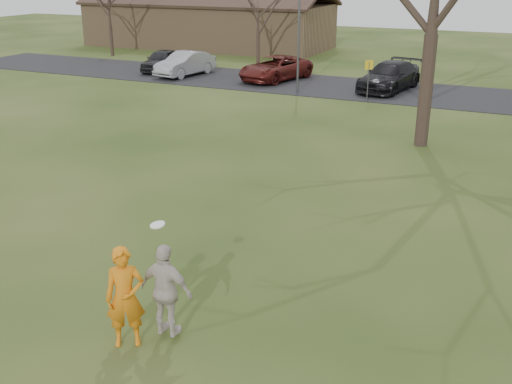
% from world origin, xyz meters
% --- Properties ---
extents(ground, '(120.00, 120.00, 0.00)m').
position_xyz_m(ground, '(0.00, 0.00, 0.00)').
color(ground, '#1E380F').
rests_on(ground, ground).
extents(parking_strip, '(62.00, 6.50, 0.04)m').
position_xyz_m(parking_strip, '(0.00, 25.00, 0.02)').
color(parking_strip, black).
rests_on(parking_strip, ground).
extents(player_defender, '(0.85, 0.78, 1.95)m').
position_xyz_m(player_defender, '(-0.48, -0.63, 0.98)').
color(player_defender, orange).
rests_on(player_defender, ground).
extents(car_0, '(2.24, 4.23, 1.37)m').
position_xyz_m(car_0, '(-16.55, 25.43, 0.73)').
color(car_0, black).
rests_on(car_0, parking_strip).
extents(car_1, '(2.22, 4.61, 1.46)m').
position_xyz_m(car_1, '(-14.30, 24.58, 0.77)').
color(car_1, '#9E9EA3').
rests_on(car_1, parking_strip).
extents(car_2, '(3.58, 5.54, 1.42)m').
position_xyz_m(car_2, '(-8.55, 25.46, 0.75)').
color(car_2, '#591915').
rests_on(car_2, parking_strip).
extents(car_3, '(2.98, 5.52, 1.52)m').
position_xyz_m(car_3, '(-1.64, 25.25, 0.80)').
color(car_3, black).
rests_on(car_3, parking_strip).
extents(catching_play, '(1.07, 0.46, 2.28)m').
position_xyz_m(catching_play, '(0.11, -0.18, 1.02)').
color(catching_play, beige).
rests_on(catching_play, ground).
extents(building, '(20.60, 8.50, 5.14)m').
position_xyz_m(building, '(-20.00, 38.00, 1.93)').
color(building, '#8C6D4C').
rests_on(building, ground).
extents(lamp_post, '(0.34, 0.34, 6.27)m').
position_xyz_m(lamp_post, '(-6.00, 22.50, 3.97)').
color(lamp_post, '#47474C').
rests_on(lamp_post, ground).
extents(sign_yellow, '(0.35, 0.35, 2.08)m').
position_xyz_m(sign_yellow, '(-2.00, 22.00, 1.45)').
color(sign_yellow, '#47474C').
rests_on(sign_yellow, ground).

